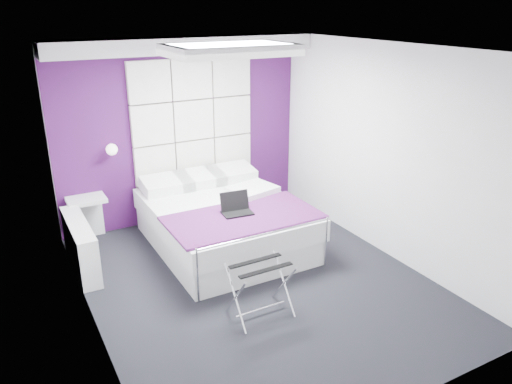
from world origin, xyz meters
TOP-DOWN VIEW (x-y plane):
  - floor at (0.00, 0.00)m, footprint 4.40×4.40m
  - ceiling at (0.00, 0.00)m, footprint 4.40×4.40m
  - wall_back at (0.00, 2.20)m, footprint 3.60×0.00m
  - wall_left at (-1.80, 0.00)m, footprint 0.00×4.40m
  - wall_right at (1.80, 0.00)m, footprint 0.00×4.40m
  - accent_wall at (0.00, 2.19)m, footprint 3.58×0.02m
  - soffit at (0.00, 1.95)m, footprint 3.58×0.50m
  - headboard at (0.15, 2.14)m, footprint 1.80×0.08m
  - skylight at (0.00, 0.60)m, footprint 1.36×0.86m
  - wall_lamp at (-1.05, 2.06)m, footprint 0.15×0.15m
  - radiator at (-1.69, 1.30)m, footprint 0.22×1.20m
  - bed at (0.08, 1.04)m, footprint 1.82×2.20m
  - nightstand at (-1.45, 2.02)m, footprint 0.49×0.38m
  - luggage_rack at (-0.28, -0.58)m, footprint 0.59×0.43m
  - laptop at (0.05, 0.63)m, footprint 0.36×0.26m

SIDE VIEW (x-z plane):
  - floor at x=0.00m, z-range 0.00..0.00m
  - luggage_rack at x=-0.28m, z-range 0.00..0.58m
  - radiator at x=-1.69m, z-range 0.00..0.60m
  - bed at x=0.08m, z-range -0.06..0.71m
  - nightstand at x=-1.45m, z-range 0.57..0.62m
  - laptop at x=0.05m, z-range 0.55..0.81m
  - headboard at x=0.15m, z-range 0.02..2.32m
  - wall_lamp at x=-1.05m, z-range 1.15..1.29m
  - wall_left at x=-1.80m, z-range -0.90..3.50m
  - wall_right at x=1.80m, z-range -0.90..3.50m
  - accent_wall at x=0.00m, z-range 0.01..2.59m
  - wall_back at x=0.00m, z-range -0.50..3.10m
  - soffit at x=0.00m, z-range 2.40..2.60m
  - skylight at x=0.00m, z-range 2.49..2.61m
  - ceiling at x=0.00m, z-range 2.60..2.60m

